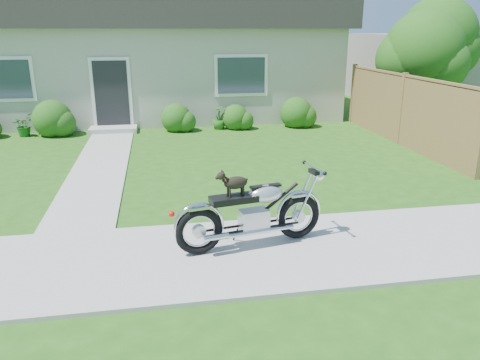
% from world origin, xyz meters
% --- Properties ---
extents(ground, '(80.00, 80.00, 0.00)m').
position_xyz_m(ground, '(0.00, 0.00, 0.00)').
color(ground, '#235114').
rests_on(ground, ground).
extents(sidewalk, '(24.00, 2.20, 0.04)m').
position_xyz_m(sidewalk, '(0.00, 0.00, 0.02)').
color(sidewalk, '#9E9B93').
rests_on(sidewalk, ground).
extents(walkway, '(1.20, 8.00, 0.03)m').
position_xyz_m(walkway, '(-1.50, 5.00, 0.01)').
color(walkway, '#9E9B93').
rests_on(walkway, ground).
extents(house, '(12.60, 7.03, 4.50)m').
position_xyz_m(house, '(-0.00, 11.99, 2.16)').
color(house, beige).
rests_on(house, ground).
extents(fence, '(0.12, 6.62, 1.90)m').
position_xyz_m(fence, '(6.30, 5.75, 0.94)').
color(fence, olive).
rests_on(fence, ground).
extents(tree_near, '(2.41, 2.32, 3.55)m').
position_xyz_m(tree_near, '(7.89, 7.43, 2.27)').
color(tree_near, '#3D2B1C').
rests_on(tree_near, ground).
extents(tree_far, '(2.72, 2.67, 4.10)m').
position_xyz_m(tree_far, '(9.70, 9.69, 2.63)').
color(tree_far, '#3D2B1C').
rests_on(tree_far, ground).
extents(shrub_row, '(10.28, 1.12, 1.12)m').
position_xyz_m(shrub_row, '(-0.34, 8.50, 0.42)').
color(shrub_row, '#235215').
rests_on(shrub_row, ground).
extents(potted_plant_left, '(0.61, 0.67, 0.66)m').
position_xyz_m(potted_plant_left, '(-4.03, 8.55, 0.33)').
color(potted_plant_left, '#195917').
rests_on(potted_plant_left, ground).
extents(potted_plant_right, '(0.44, 0.44, 0.74)m').
position_xyz_m(potted_plant_right, '(1.72, 8.55, 0.37)').
color(potted_plant_right, '#27631B').
rests_on(potted_plant_right, ground).
extents(motorcycle_with_dog, '(2.21, 0.72, 1.14)m').
position_xyz_m(motorcycle_with_dog, '(1.09, 0.16, 0.54)').
color(motorcycle_with_dog, black).
rests_on(motorcycle_with_dog, sidewalk).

